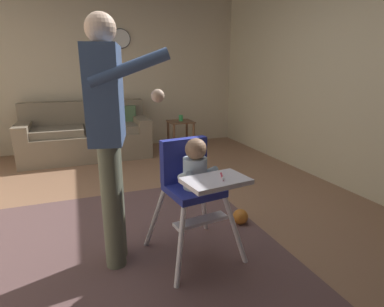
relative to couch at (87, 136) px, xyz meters
The scene contains 11 objects.
ground 2.52m from the couch, 80.62° to the right, with size 6.28×7.49×0.10m, color #9B6F53.
wall_far 1.25m from the couch, 52.00° to the left, with size 5.48×0.06×2.79m, color beige.
wall_right 3.67m from the couch, 37.85° to the right, with size 0.06×6.49×2.79m, color beige.
area_rug 3.07m from the couch, 87.59° to the right, with size 2.36×2.64×0.01m, color brown.
couch is the anchor object (origin of this frame).
high_chair 3.19m from the couch, 78.80° to the right, with size 0.68×0.78×0.91m.
adult_standing 3.06m from the couch, 88.70° to the right, with size 0.51×0.57×1.69m.
toy_ball 3.08m from the couch, 67.36° to the right, with size 0.14×0.14×0.14m, color orange.
side_table 1.51m from the couch, ahead, with size 0.40×0.40×0.52m.
sippy_cup 1.54m from the couch, ahead, with size 0.07×0.07×0.10m, color green.
wall_clock 1.73m from the couch, 34.68° to the left, with size 0.32×0.04×0.32m.
Camera 1 is at (-0.53, -2.58, 1.36)m, focal length 28.72 mm.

